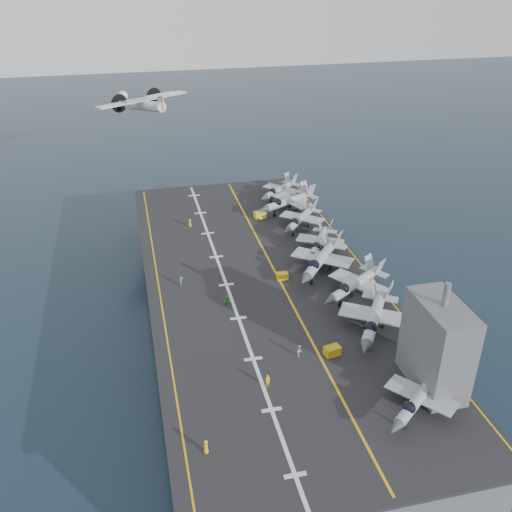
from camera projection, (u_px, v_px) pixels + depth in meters
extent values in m
plane|color=#142135|center=(261.00, 331.00, 100.79)|extent=(500.00, 500.00, 0.00)
cube|color=#56595E|center=(261.00, 307.00, 98.42)|extent=(36.00, 90.00, 10.00)
cube|color=black|center=(261.00, 282.00, 95.95)|extent=(38.00, 92.00, 0.40)
cube|color=gold|center=(279.00, 278.00, 96.45)|extent=(0.35, 90.00, 0.02)
cube|color=silver|center=(226.00, 285.00, 94.65)|extent=(0.50, 90.00, 0.02)
cube|color=gold|center=(160.00, 293.00, 92.45)|extent=(0.25, 90.00, 0.02)
cube|color=gold|center=(364.00, 268.00, 99.55)|extent=(0.25, 90.00, 0.02)
imported|color=yellow|center=(206.00, 447.00, 62.64)|extent=(1.06, 1.27, 1.79)
imported|color=#1F8920|center=(226.00, 301.00, 88.74)|extent=(1.11, 1.24, 1.72)
imported|color=green|center=(181.00, 281.00, 93.99)|extent=(0.87, 1.12, 1.66)
imported|color=yellow|center=(190.00, 223.00, 114.05)|extent=(1.11, 1.20, 1.67)
imported|color=yellow|center=(268.00, 381.00, 72.22)|extent=(1.10, 0.76, 1.79)
imported|color=silver|center=(299.00, 350.00, 77.73)|extent=(0.96, 1.21, 1.77)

